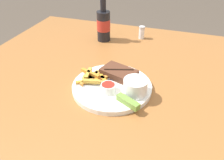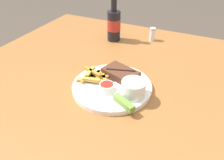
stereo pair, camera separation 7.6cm
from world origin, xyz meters
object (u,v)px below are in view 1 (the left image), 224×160
dipping_sauce_cup (108,88)px  salt_shaker (142,32)px  fork_utensil (91,85)px  steak_portion (119,73)px  dinner_plate (112,87)px  beer_bottle (104,24)px  pickle_spear (128,102)px  knife_utensil (111,79)px  coleslaw_cup (135,86)px

dipping_sauce_cup → salt_shaker: bearing=89.0°
fork_utensil → steak_portion: bearing=29.1°
dipping_sauce_cup → fork_utensil: bearing=167.7°
dinner_plate → dipping_sauce_cup: bearing=-90.3°
steak_portion → salt_shaker: 0.40m
dipping_sauce_cup → beer_bottle: 0.46m
pickle_spear → beer_bottle: beer_bottle is taller
pickle_spear → fork_utensil: 0.16m
steak_portion → knife_utensil: steak_portion is taller
steak_portion → coleslaw_cup: size_ratio=1.83×
dinner_plate → knife_utensil: size_ratio=1.71×
beer_bottle → fork_utensil: bearing=-76.2°
pickle_spear → fork_utensil: (-0.15, 0.06, -0.01)m
steak_portion → dipping_sauce_cup: bearing=-93.5°
steak_portion → fork_utensil: 0.12m
dinner_plate → coleslaw_cup: size_ratio=3.54×
coleslaw_cup → knife_utensil: bearing=153.2°
knife_utensil → salt_shaker: (0.02, 0.43, 0.01)m
dinner_plate → beer_bottle: size_ratio=1.19×
dinner_plate → beer_bottle: 0.42m
coleslaw_cup → dipping_sauce_cup: size_ratio=1.58×
dinner_plate → steak_portion: size_ratio=1.93×
steak_portion → pickle_spear: 0.16m
beer_bottle → pickle_spear: bearing=-61.8°
dipping_sauce_cup → dinner_plate: bearing=89.7°
dinner_plate → steak_portion: (0.01, 0.06, 0.02)m
steak_portion → beer_bottle: size_ratio=0.62×
dinner_plate → coleslaw_cup: bearing=-14.7°
dinner_plate → salt_shaker: 0.46m
pickle_spear → beer_bottle: 0.53m
coleslaw_cup → dinner_plate: bearing=165.3°
pickle_spear → knife_utensil: 0.15m
dinner_plate → fork_utensil: bearing=-159.9°
pickle_spear → salt_shaker: (-0.07, 0.54, 0.00)m
salt_shaker → fork_utensil: bearing=-99.1°
salt_shaker → steak_portion: bearing=-90.4°
steak_portion → dipping_sauce_cup: 0.10m
dipping_sauce_cup → fork_utensil: dipping_sauce_cup is taller
steak_portion → knife_utensil: 0.04m
coleslaw_cup → dipping_sauce_cup: bearing=-168.9°
pickle_spear → knife_utensil: pickle_spear is taller
dipping_sauce_cup → knife_utensil: size_ratio=0.31×
coleslaw_cup → steak_portion: bearing=133.9°
coleslaw_cup → salt_shaker: 0.49m
steak_portion → salt_shaker: bearing=89.6°
knife_utensil → beer_bottle: (-0.15, 0.35, 0.06)m
fork_utensil → beer_bottle: 0.42m
pickle_spear → knife_utensil: size_ratio=0.50×
dipping_sauce_cup → salt_shaker: 0.50m
knife_utensil → fork_utensil: bearing=120.9°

